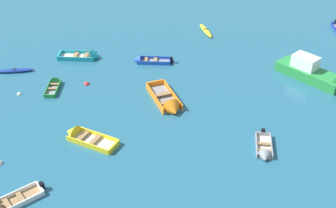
{
  "coord_description": "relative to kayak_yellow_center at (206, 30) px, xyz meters",
  "views": [
    {
      "loc": [
        -0.9,
        -3.98,
        17.48
      ],
      "look_at": [
        0.0,
        22.24,
        0.15
      ],
      "focal_mm": 45.12,
      "sensor_mm": 36.0,
      "label": 1
    }
  ],
  "objects": [
    {
      "name": "rowboat_yellow_cluster_outer",
      "position": [
        -10.32,
        -17.08,
        0.02
      ],
      "size": [
        3.94,
        2.91,
        1.19
      ],
      "color": "beige",
      "rests_on": "ground_plane"
    },
    {
      "name": "rowboat_blue_near_camera",
      "position": [
        -6.08,
        -6.35,
        0.01
      ],
      "size": [
        3.55,
        1.32,
        0.97
      ],
      "color": "gray",
      "rests_on": "ground_plane"
    },
    {
      "name": "rowboat_white_back_row_right",
      "position": [
        -13.56,
        -23.12,
        -0.01
      ],
      "size": [
        3.03,
        2.61,
        0.97
      ],
      "color": "#99754C",
      "rests_on": "ground_plane"
    },
    {
      "name": "rowboat_grey_outer_right",
      "position": [
        1.65,
        -19.13,
        0.0
      ],
      "size": [
        1.4,
        2.96,
        0.91
      ],
      "color": "beige",
      "rests_on": "ground_plane"
    },
    {
      "name": "mooring_buoy_trailing",
      "position": [
        -10.76,
        -10.04,
        -0.16
      ],
      "size": [
        0.44,
        0.44,
        0.44
      ],
      "primitive_type": "sphere",
      "color": "red",
      "rests_on": "ground_plane"
    },
    {
      "name": "motor_launch_green_far_back",
      "position": [
        7.78,
        -10.06,
        0.45
      ],
      "size": [
        5.32,
        5.82,
        2.16
      ],
      "color": "#288C3D",
      "rests_on": "ground_plane"
    },
    {
      "name": "rowboat_turquoise_foreground_center",
      "position": [
        -11.17,
        -5.44,
        0.03
      ],
      "size": [
        3.89,
        1.74,
        1.27
      ],
      "color": "beige",
      "rests_on": "ground_plane"
    },
    {
      "name": "mooring_buoy_far_field",
      "position": [
        -15.82,
        -11.4,
        -0.16
      ],
      "size": [
        0.35,
        0.35,
        0.35
      ],
      "primitive_type": "sphere",
      "color": "silver",
      "rests_on": "ground_plane"
    },
    {
      "name": "kayak_yellow_center",
      "position": [
        0.0,
        0.0,
        0.0
      ],
      "size": [
        1.28,
        3.46,
        0.33
      ],
      "color": "yellow",
      "rests_on": "ground_plane"
    },
    {
      "name": "kayak_deep_blue_back_row_center",
      "position": [
        -17.12,
        -7.8,
        -0.01
      ],
      "size": [
        3.28,
        0.78,
        0.31
      ],
      "color": "navy",
      "rests_on": "ground_plane"
    },
    {
      "name": "rowboat_green_midfield_left",
      "position": [
        -13.29,
        -10.15,
        -0.02
      ],
      "size": [
        0.98,
        2.79,
        0.8
      ],
      "color": "gray",
      "rests_on": "ground_plane"
    },
    {
      "name": "rowboat_orange_cluster_inner",
      "position": [
        -4.21,
        -13.6,
        0.07
      ],
      "size": [
        2.85,
        4.82,
        1.4
      ],
      "color": "gray",
      "rests_on": "ground_plane"
    }
  ]
}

